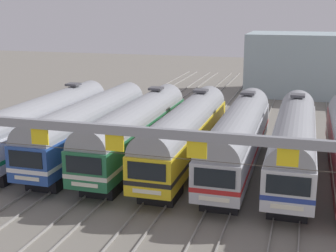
% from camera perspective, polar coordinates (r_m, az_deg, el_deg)
% --- Properties ---
extents(ground_plane, '(160.00, 160.00, 0.00)m').
position_cam_1_polar(ground_plane, '(36.04, 2.08, -4.87)').
color(ground_plane, gray).
extents(track_bed, '(24.79, 70.00, 0.15)m').
position_cam_1_polar(track_bed, '(52.06, 6.67, 1.10)').
color(track_bed, gray).
rests_on(track_bed, ground).
extents(commuter_train_white, '(2.88, 18.06, 5.05)m').
position_cam_1_polar(commuter_train_white, '(39.63, -14.43, 0.49)').
color(commuter_train_white, white).
rests_on(commuter_train_white, ground).
extents(commuter_train_blue, '(2.88, 18.06, 4.77)m').
position_cam_1_polar(commuter_train_blue, '(37.83, -9.36, 0.11)').
color(commuter_train_blue, '#284C9E').
rests_on(commuter_train_blue, ground).
extents(commuter_train_green, '(2.88, 18.06, 5.05)m').
position_cam_1_polar(commuter_train_green, '(36.36, -3.82, -0.30)').
color(commuter_train_green, '#236B42').
rests_on(commuter_train_green, ground).
extents(commuter_train_yellow, '(2.88, 18.06, 5.05)m').
position_cam_1_polar(commuter_train_yellow, '(35.26, 2.12, -0.74)').
color(commuter_train_yellow, gold).
rests_on(commuter_train_yellow, ground).
extents(commuter_train_stainless, '(2.88, 18.06, 5.05)m').
position_cam_1_polar(commuter_train_stainless, '(34.55, 8.37, -1.19)').
color(commuter_train_stainless, '#B2B5BA').
rests_on(commuter_train_stainless, ground).
extents(commuter_train_silver, '(2.88, 18.06, 5.05)m').
position_cam_1_polar(commuter_train_silver, '(34.28, 14.81, -1.65)').
color(commuter_train_silver, silver).
rests_on(commuter_train_silver, ground).
extents(catenary_gantry, '(28.53, 0.44, 6.97)m').
position_cam_1_polar(catenary_gantry, '(22.15, -6.39, -2.54)').
color(catenary_gantry, gray).
rests_on(catenary_gantry, ground).
extents(maintenance_building, '(22.60, 10.00, 8.23)m').
position_cam_1_polar(maintenance_building, '(67.48, 19.19, 6.88)').
color(maintenance_building, '#9EB2B7').
rests_on(maintenance_building, ground).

